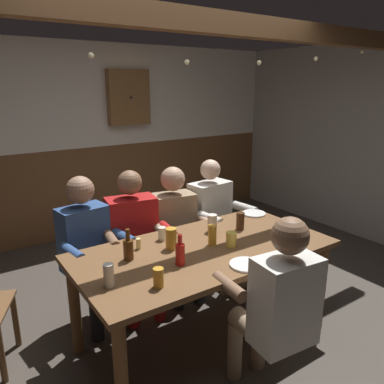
% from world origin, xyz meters
% --- Properties ---
extents(ground_plane, '(7.01, 7.01, 0.00)m').
position_xyz_m(ground_plane, '(0.00, 0.00, 0.00)').
color(ground_plane, '#423A33').
extents(back_wall_upper, '(5.84, 0.12, 1.28)m').
position_xyz_m(back_wall_upper, '(0.00, 2.51, 1.80)').
color(back_wall_upper, silver).
extents(back_wall_wainscot, '(5.84, 0.12, 1.16)m').
position_xyz_m(back_wall_wainscot, '(0.00, 2.51, 0.58)').
color(back_wall_wainscot, brown).
rests_on(back_wall_wainscot, ground_plane).
extents(ceiling_beam, '(5.26, 0.14, 0.16)m').
position_xyz_m(ceiling_beam, '(0.00, 0.10, 2.36)').
color(ceiling_beam, brown).
extents(dining_table, '(1.89, 0.97, 0.77)m').
position_xyz_m(dining_table, '(0.00, -0.18, 0.68)').
color(dining_table, brown).
rests_on(dining_table, ground_plane).
extents(person_0, '(0.55, 0.56, 1.25)m').
position_xyz_m(person_0, '(-0.63, 0.54, 0.69)').
color(person_0, '#2D4C84').
rests_on(person_0, ground_plane).
extents(person_1, '(0.60, 0.59, 1.24)m').
position_xyz_m(person_1, '(-0.22, 0.54, 0.68)').
color(person_1, '#AD1919').
rests_on(person_1, ground_plane).
extents(person_2, '(0.56, 0.58, 1.22)m').
position_xyz_m(person_2, '(0.20, 0.54, 0.68)').
color(person_2, '#997F60').
rests_on(person_2, ground_plane).
extents(person_3, '(0.58, 0.56, 1.24)m').
position_xyz_m(person_3, '(0.65, 0.54, 0.68)').
color(person_3, silver).
rests_on(person_3, ground_plane).
extents(person_4, '(0.54, 0.56, 1.24)m').
position_xyz_m(person_4, '(0.01, -0.90, 0.69)').
color(person_4, silver).
rests_on(person_4, ground_plane).
extents(table_candle, '(0.04, 0.04, 0.08)m').
position_xyz_m(table_candle, '(-0.41, 0.08, 0.81)').
color(table_candle, '#F9E08C').
rests_on(table_candle, dining_table).
extents(plate_0, '(0.22, 0.22, 0.01)m').
position_xyz_m(plate_0, '(0.82, 0.17, 0.78)').
color(plate_0, white).
rests_on(plate_0, dining_table).
extents(plate_1, '(0.22, 0.22, 0.01)m').
position_xyz_m(plate_1, '(0.06, -0.57, 0.78)').
color(plate_1, white).
rests_on(plate_1, dining_table).
extents(bottle_0, '(0.06, 0.06, 0.21)m').
position_xyz_m(bottle_0, '(-0.30, -0.31, 0.86)').
color(bottle_0, red).
rests_on(bottle_0, dining_table).
extents(bottle_1, '(0.07, 0.07, 0.22)m').
position_xyz_m(bottle_1, '(-0.54, -0.04, 0.86)').
color(bottle_1, '#593314').
rests_on(bottle_1, dining_table).
extents(pint_glass_0, '(0.08, 0.08, 0.11)m').
position_xyz_m(pint_glass_0, '(0.18, -0.27, 0.83)').
color(pint_glass_0, '#E5C64C').
rests_on(pint_glass_0, dining_table).
extents(pint_glass_1, '(0.08, 0.08, 0.16)m').
position_xyz_m(pint_glass_1, '(-0.21, -0.05, 0.85)').
color(pint_glass_1, gold).
rests_on(pint_glass_1, dining_table).
extents(pint_glass_2, '(0.06, 0.06, 0.12)m').
position_xyz_m(pint_glass_2, '(-0.56, -0.48, 0.83)').
color(pint_glass_2, gold).
rests_on(pint_glass_2, dining_table).
extents(pint_glass_3, '(0.08, 0.08, 0.14)m').
position_xyz_m(pint_glass_3, '(0.24, 0.05, 0.85)').
color(pint_glass_3, white).
rests_on(pint_glass_3, dining_table).
extents(pint_glass_4, '(0.06, 0.06, 0.14)m').
position_xyz_m(pint_glass_4, '(-0.80, -0.31, 0.85)').
color(pint_glass_4, white).
rests_on(pint_glass_4, dining_table).
extents(pint_glass_5, '(0.06, 0.06, 0.15)m').
position_xyz_m(pint_glass_5, '(0.08, -0.17, 0.85)').
color(pint_glass_5, gold).
rests_on(pint_glass_5, dining_table).
extents(pint_glass_6, '(0.07, 0.07, 0.15)m').
position_xyz_m(pint_glass_6, '(0.46, -0.04, 0.85)').
color(pint_glass_6, '#4C2D19').
rests_on(pint_glass_6, dining_table).
extents(pint_glass_7, '(0.06, 0.06, 0.10)m').
position_xyz_m(pint_glass_7, '(-0.18, 0.13, 0.83)').
color(pint_glass_7, white).
rests_on(pint_glass_7, dining_table).
extents(wall_dart_cabinet, '(0.56, 0.15, 0.70)m').
position_xyz_m(wall_dart_cabinet, '(0.64, 2.38, 1.77)').
color(wall_dart_cabinet, brown).
extents(string_lights, '(4.13, 0.04, 0.20)m').
position_xyz_m(string_lights, '(0.00, 0.05, 2.15)').
color(string_lights, '#F9EAB2').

